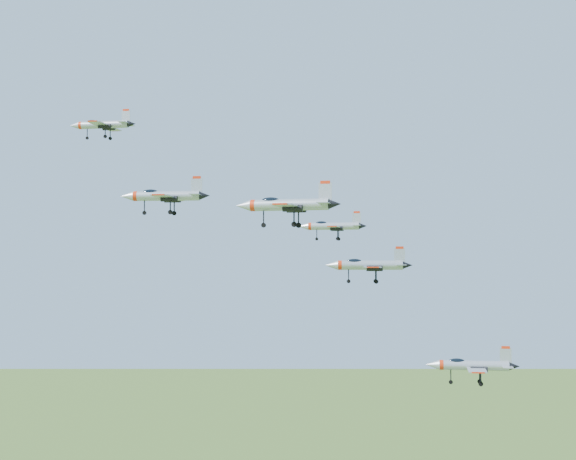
{
  "coord_description": "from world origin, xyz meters",
  "views": [
    {
      "loc": [
        -2.49,
        -114.06,
        133.6
      ],
      "look_at": [
        6.22,
        -3.17,
        138.02
      ],
      "focal_mm": 50.0,
      "sensor_mm": 36.0,
      "label": 1
    }
  ],
  "objects": [
    {
      "name": "jet_right_low",
      "position": [
        15.44,
        -13.98,
        133.2
      ],
      "size": [
        11.08,
        9.25,
        2.96
      ],
      "rotation": [
        0.0,
        0.0,
        -0.14
      ],
      "color": "#A5ACB2"
    },
    {
      "name": "jet_trail",
      "position": [
        33.57,
        1.69,
        118.42
      ],
      "size": [
        13.48,
        11.4,
        3.64
      ],
      "rotation": [
        0.0,
        0.0,
        -0.24
      ],
      "color": "#A5ACB2"
    },
    {
      "name": "jet_left_high",
      "position": [
        -10.84,
        -4.36,
        142.6
      ],
      "size": [
        12.46,
        10.44,
        3.34
      ],
      "rotation": [
        0.0,
        0.0,
        -0.17
      ],
      "color": "#A5ACB2"
    },
    {
      "name": "jet_lead",
      "position": [
        -21.51,
        10.15,
        154.69
      ],
      "size": [
        10.69,
        9.05,
        2.89
      ],
      "rotation": [
        0.0,
        0.0,
        -0.26
      ],
      "color": "#A5ACB2"
    },
    {
      "name": "jet_right_high",
      "position": [
        4.55,
        -21.79,
        140.22
      ],
      "size": [
        12.34,
        10.54,
        3.38
      ],
      "rotation": [
        0.0,
        0.0,
        -0.32
      ],
      "color": "#A5ACB2"
    },
    {
      "name": "jet_left_low",
      "position": [
        14.05,
        9.74,
        139.19
      ],
      "size": [
        10.7,
        9.04,
        2.89
      ],
      "rotation": [
        0.0,
        0.0,
        -0.23
      ],
      "color": "#A5ACB2"
    }
  ]
}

